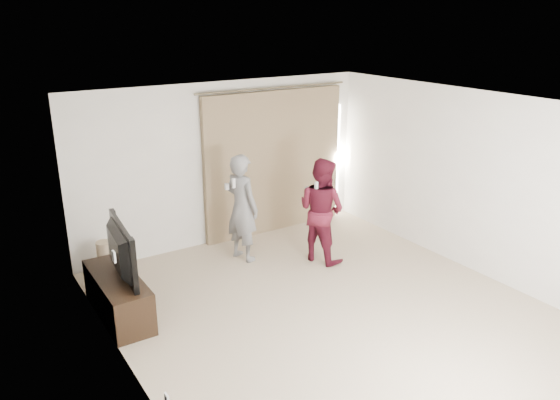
% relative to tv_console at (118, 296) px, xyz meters
% --- Properties ---
extents(floor, '(5.50, 5.50, 0.00)m').
position_rel_tv_console_xyz_m(floor, '(2.27, -1.28, -0.27)').
color(floor, beige).
rests_on(floor, ground).
extents(wall_back, '(5.00, 0.04, 2.60)m').
position_rel_tv_console_xyz_m(wall_back, '(2.27, 1.47, 1.03)').
color(wall_back, white).
rests_on(wall_back, ground).
extents(wall_left, '(0.04, 5.50, 2.60)m').
position_rel_tv_console_xyz_m(wall_left, '(-0.23, -1.28, 1.03)').
color(wall_left, white).
rests_on(wall_left, ground).
extents(ceiling, '(5.00, 5.50, 0.01)m').
position_rel_tv_console_xyz_m(ceiling, '(2.27, -1.28, 2.33)').
color(ceiling, white).
rests_on(ceiling, wall_back).
extents(curtain, '(2.80, 0.11, 2.46)m').
position_rel_tv_console_xyz_m(curtain, '(3.18, 1.40, 0.94)').
color(curtain, '#957D5B').
rests_on(curtain, ground).
extents(tv_console, '(0.48, 1.39, 0.54)m').
position_rel_tv_console_xyz_m(tv_console, '(0.00, 0.00, 0.00)').
color(tv_console, black).
rests_on(tv_console, ground).
extents(tv, '(0.26, 1.18, 0.68)m').
position_rel_tv_console_xyz_m(tv, '(0.00, 0.00, 0.61)').
color(tv, black).
rests_on(tv, tv_console).
extents(scratching_post, '(0.41, 0.41, 0.55)m').
position_rel_tv_console_xyz_m(scratching_post, '(0.17, 1.12, -0.05)').
color(scratching_post, tan).
rests_on(scratching_post, ground).
extents(person_man, '(0.54, 0.68, 1.65)m').
position_rel_tv_console_xyz_m(person_man, '(2.11, 0.65, 0.56)').
color(person_man, slate).
rests_on(person_man, ground).
extents(person_woman, '(0.80, 0.92, 1.59)m').
position_rel_tv_console_xyz_m(person_woman, '(3.10, -0.01, 0.53)').
color(person_woman, '#591425').
rests_on(person_woman, ground).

